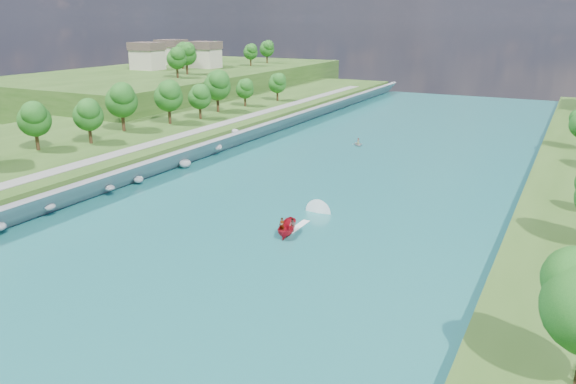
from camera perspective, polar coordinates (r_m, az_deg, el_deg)
The scene contains 10 objects.
ground at distance 66.45m, azimuth -4.35°, elevation -4.42°, with size 260.00×260.00×0.00m, color #2D5119.
river_water at distance 83.11m, azimuth 2.89°, elevation 0.12°, with size 55.00×240.00×0.10m, color #195F60.
berm_west at distance 112.30m, azimuth -21.03°, elevation 4.40°, with size 45.00×240.00×3.50m, color #2D5119.
ridge_west at distance 188.19m, azimuth -10.75°, elevation 10.82°, with size 60.00×120.00×9.00m, color #2D5119.
riprap_bank at distance 95.43m, azimuth -11.51°, elevation 3.13°, with size 3.86×236.00×4.05m.
riverside_path at distance 99.70m, azimuth -14.36°, elevation 4.57°, with size 3.00×200.00×0.10m, color gray.
ridge_houses at distance 195.19m, azimuth -11.44°, elevation 13.60°, with size 29.50×29.50×8.40m.
trees_ridge at distance 183.80m, azimuth -7.77°, elevation 13.75°, with size 22.60×63.48×10.59m.
motorboat at distance 66.91m, azimuth 0.36°, elevation -3.41°, with size 3.60×19.18×2.18m.
raft at distance 113.70m, azimuth 7.14°, elevation 4.89°, with size 3.33×3.65×1.50m.
Camera 1 is at (32.85, -52.35, 24.41)m, focal length 35.00 mm.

